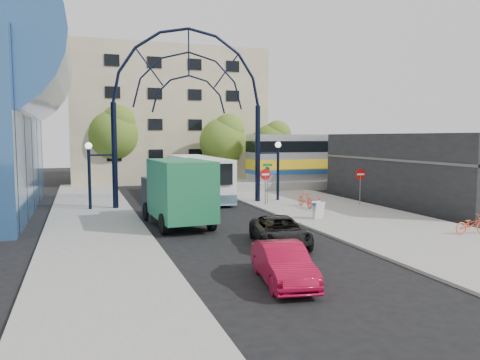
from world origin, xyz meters
name	(u,v)px	position (x,y,z in m)	size (l,w,h in m)	color
ground	(267,253)	(0.00, 0.00, 0.00)	(120.00, 120.00, 0.00)	black
sidewalk_east	(375,223)	(8.00, 4.00, 0.06)	(8.00, 56.00, 0.12)	gray
plaza_west	(96,234)	(-6.50, 6.00, 0.06)	(5.00, 50.00, 0.12)	gray
gateway_arch	(189,81)	(0.00, 14.00, 8.56)	(13.64, 0.44, 12.10)	black
stop_sign	(265,178)	(4.80, 12.00, 1.99)	(0.80, 0.07, 2.50)	slate
do_not_enter_sign	(360,178)	(11.00, 10.00, 1.98)	(0.76, 0.07, 2.48)	slate
street_name_sign	(268,175)	(5.20, 12.60, 2.13)	(0.70, 0.70, 2.80)	slate
sandwich_board	(318,208)	(5.60, 5.98, 0.74)	(0.55, 0.61, 0.99)	white
commercial_block_east	(420,169)	(16.00, 10.00, 2.50)	(6.00, 16.00, 5.00)	black
apartment_block	(165,117)	(2.00, 34.97, 7.00)	(20.00, 12.10, 14.00)	tan
train_platform	(369,181)	(20.00, 22.00, 0.40)	(32.00, 5.00, 0.80)	gray
train_car	(370,156)	(20.00, 22.00, 2.90)	(25.10, 3.05, 4.20)	#B7B7BC
tree_north_a	(224,139)	(6.12, 25.93, 4.61)	(4.48, 4.48, 7.00)	#382314
tree_north_b	(114,132)	(-3.88, 29.93, 5.27)	(5.12, 5.12, 8.00)	#382314
tree_north_c	(273,142)	(12.12, 27.93, 4.28)	(4.16, 4.16, 6.50)	#382314
city_bus	(198,177)	(1.52, 17.80, 1.68)	(2.89, 11.77, 3.22)	white
green_truck	(176,192)	(-2.27, 7.38, 1.78)	(3.05, 7.19, 3.56)	black
black_suv	(280,231)	(1.05, 1.06, 0.63)	(2.10, 4.56, 1.27)	black
red_sedan	(283,264)	(-0.99, -3.83, 0.65)	(1.38, 3.95, 1.30)	maroon
bike_near_a	(316,202)	(7.02, 8.90, 0.61)	(0.65, 1.86, 0.98)	#F63831
bike_near_b	(305,199)	(7.02, 10.42, 0.65)	(0.50, 1.77, 1.06)	#D65B2A
bike_far_a	(471,224)	(10.55, -0.14, 0.58)	(0.62, 1.77, 0.93)	orange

